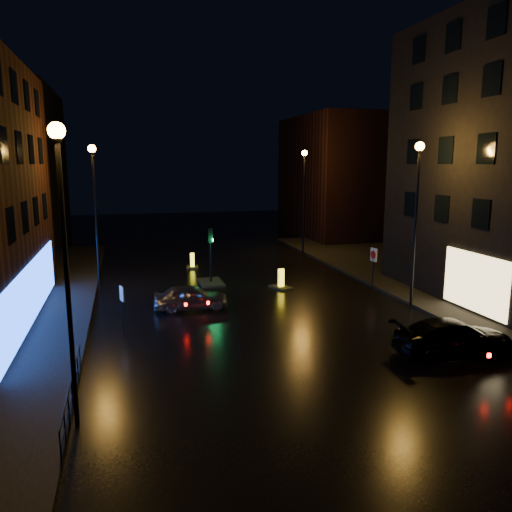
# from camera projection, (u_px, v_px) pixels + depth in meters

# --- Properties ---
(ground) EXTENTS (120.00, 120.00, 0.00)m
(ground) POSITION_uv_depth(u_px,v_px,m) (310.00, 370.00, 17.98)
(ground) COLOR black
(ground) RESTS_ON ground
(pavement_right) EXTENTS (12.00, 44.00, 0.15)m
(pavement_right) POSITION_uv_depth(u_px,v_px,m) (486.00, 290.00, 29.11)
(pavement_right) COLOR black
(pavement_right) RESTS_ON ground
(building_far_left) EXTENTS (8.00, 16.00, 14.00)m
(building_far_left) POSITION_uv_depth(u_px,v_px,m) (12.00, 167.00, 45.91)
(building_far_left) COLOR black
(building_far_left) RESTS_ON ground
(building_far_right) EXTENTS (8.00, 14.00, 12.00)m
(building_far_right) POSITION_uv_depth(u_px,v_px,m) (336.00, 177.00, 51.09)
(building_far_right) COLOR black
(building_far_right) RESTS_ON ground
(street_lamp_lnear) EXTENTS (0.44, 0.44, 8.37)m
(street_lamp_lnear) POSITION_uv_depth(u_px,v_px,m) (64.00, 232.00, 13.09)
(street_lamp_lnear) COLOR black
(street_lamp_lnear) RESTS_ON ground
(street_lamp_lfar) EXTENTS (0.44, 0.44, 8.37)m
(street_lamp_lfar) POSITION_uv_depth(u_px,v_px,m) (95.00, 195.00, 28.29)
(street_lamp_lfar) COLOR black
(street_lamp_lfar) RESTS_ON ground
(street_lamp_rnear) EXTENTS (0.44, 0.44, 8.37)m
(street_lamp_rnear) POSITION_uv_depth(u_px,v_px,m) (417.00, 200.00, 24.64)
(street_lamp_rnear) COLOR black
(street_lamp_rnear) RESTS_ON ground
(street_lamp_rfar) EXTENTS (0.44, 0.44, 8.37)m
(street_lamp_rfar) POSITION_uv_depth(u_px,v_px,m) (304.00, 186.00, 39.84)
(street_lamp_rfar) COLOR black
(street_lamp_rfar) RESTS_ON ground
(traffic_signal) EXTENTS (1.40, 2.40, 3.45)m
(traffic_signal) POSITION_uv_depth(u_px,v_px,m) (211.00, 275.00, 30.89)
(traffic_signal) COLOR black
(traffic_signal) RESTS_ON ground
(guard_railing) EXTENTS (0.05, 6.04, 1.00)m
(guard_railing) POSITION_uv_depth(u_px,v_px,m) (72.00, 388.00, 14.87)
(guard_railing) COLOR black
(guard_railing) RESTS_ON ground
(silver_hatchback) EXTENTS (3.79, 1.61, 1.28)m
(silver_hatchback) POSITION_uv_depth(u_px,v_px,m) (191.00, 297.00, 25.37)
(silver_hatchback) COLOR #95989B
(silver_hatchback) RESTS_ON ground
(dark_sedan) EXTENTS (4.84, 2.14, 1.38)m
(dark_sedan) POSITION_uv_depth(u_px,v_px,m) (454.00, 337.00, 19.34)
(dark_sedan) COLOR black
(dark_sedan) RESTS_ON ground
(bollard_near) EXTENTS (1.28, 1.57, 1.18)m
(bollard_near) POSITION_uv_depth(u_px,v_px,m) (281.00, 284.00, 29.70)
(bollard_near) COLOR black
(bollard_near) RESTS_ON ground
(bollard_far) EXTENTS (0.99, 1.34, 1.08)m
(bollard_far) POSITION_uv_depth(u_px,v_px,m) (192.00, 265.00, 35.49)
(bollard_far) COLOR black
(bollard_far) RESTS_ON ground
(road_sign_left) EXTENTS (0.18, 0.48, 2.02)m
(road_sign_left) POSITION_uv_depth(u_px,v_px,m) (122.00, 298.00, 21.97)
(road_sign_left) COLOR black
(road_sign_left) RESTS_ON ground
(road_sign_right) EXTENTS (0.15, 0.59, 2.44)m
(road_sign_right) POSITION_uv_depth(u_px,v_px,m) (374.00, 258.00, 29.42)
(road_sign_right) COLOR black
(road_sign_right) RESTS_ON ground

